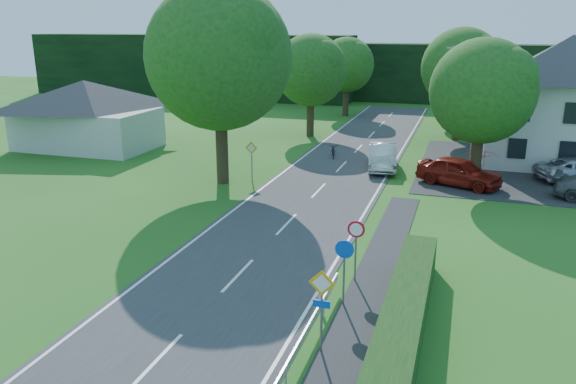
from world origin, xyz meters
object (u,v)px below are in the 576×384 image
(moving_car, at_px, (382,157))
(parked_car_silver_a, at_px, (519,154))
(parasol, at_px, (483,165))
(streetlight, at_px, (473,106))
(parked_car_red, at_px, (459,172))
(motorcycle, at_px, (333,150))

(moving_car, distance_m, parked_car_silver_a, 9.52)
(parked_car_silver_a, height_order, parasol, parasol)
(streetlight, xyz_separation_m, parked_car_red, (-0.45, -2.43, -3.58))
(motorcycle, bearing_deg, streetlight, -31.39)
(streetlight, height_order, parasol, streetlight)
(parked_car_red, height_order, parked_car_silver_a, parked_car_red)
(moving_car, height_order, parked_car_silver_a, moving_car)
(streetlight, bearing_deg, parked_car_red, -100.41)
(motorcycle, bearing_deg, parked_car_red, -45.35)
(motorcycle, bearing_deg, parked_car_silver_a, -8.72)
(parked_car_silver_a, relative_size, parasol, 2.35)
(parasol, bearing_deg, motorcycle, 162.75)
(parked_car_red, distance_m, parasol, 2.37)
(parked_car_silver_a, bearing_deg, streetlight, 123.28)
(streetlight, distance_m, moving_car, 6.46)
(motorcycle, bearing_deg, moving_car, -47.90)
(moving_car, bearing_deg, parked_car_red, -36.63)
(motorcycle, xyz_separation_m, parasol, (10.20, -3.17, 0.43))
(streetlight, height_order, motorcycle, streetlight)
(motorcycle, relative_size, parked_car_silver_a, 0.38)
(parked_car_red, distance_m, parked_car_silver_a, 7.55)
(streetlight, height_order, moving_car, streetlight)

